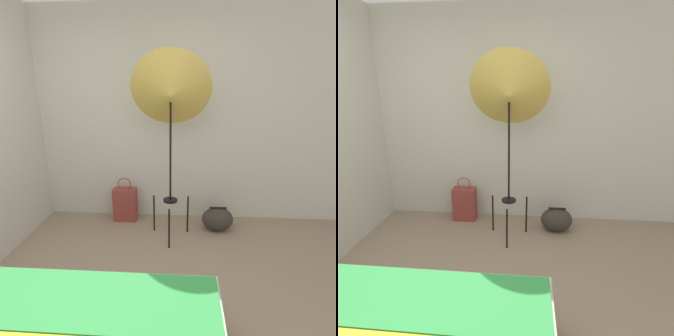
% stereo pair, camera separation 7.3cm
% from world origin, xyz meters
% --- Properties ---
extents(wall_back, '(8.00, 0.05, 2.60)m').
position_xyz_m(wall_back, '(0.00, 2.05, 1.30)').
color(wall_back, beige).
rests_on(wall_back, ground_plane).
extents(photo_umbrella, '(0.84, 0.52, 2.03)m').
position_xyz_m(photo_umbrella, '(0.45, 1.49, 1.61)').
color(photo_umbrella, black).
rests_on(photo_umbrella, ground_plane).
extents(tote_bag, '(0.29, 0.17, 0.58)m').
position_xyz_m(tote_bag, '(-0.16, 1.87, 0.22)').
color(tote_bag, brown).
rests_on(tote_bag, ground_plane).
extents(duffel_bag, '(0.38, 0.29, 0.30)m').
position_xyz_m(duffel_bag, '(1.02, 1.68, 0.14)').
color(duffel_bag, '#332D28').
rests_on(duffel_bag, ground_plane).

